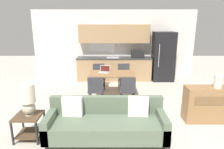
{
  "coord_description": "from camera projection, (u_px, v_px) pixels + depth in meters",
  "views": [
    {
      "loc": [
        -0.08,
        -3.4,
        2.25
      ],
      "look_at": [
        -0.06,
        1.5,
        0.95
      ],
      "focal_mm": 32.0,
      "sensor_mm": 36.0,
      "label": 1
    }
  ],
  "objects": [
    {
      "name": "refrigerator",
      "position": [
        162.0,
        57.0,
        7.73
      ],
      "size": [
        0.81,
        0.71,
        1.88
      ],
      "color": "black",
      "rests_on": "ground_plane"
    },
    {
      "name": "credenza",
      "position": [
        211.0,
        104.0,
        4.6
      ],
      "size": [
        1.28,
        0.41,
        0.82
      ],
      "color": "olive",
      "rests_on": "ground_plane"
    },
    {
      "name": "wall_back",
      "position": [
        113.0,
        45.0,
        7.99
      ],
      "size": [
        6.4,
        0.07,
        2.7
      ],
      "color": "silver",
      "rests_on": "ground_plane"
    },
    {
      "name": "kitchen_counter",
      "position": [
        114.0,
        59.0,
        7.83
      ],
      "size": [
        2.9,
        0.65,
        2.15
      ],
      "color": "tan",
      "rests_on": "ground_plane"
    },
    {
      "name": "dining_chair_far_left",
      "position": [
        98.0,
        75.0,
        6.82
      ],
      "size": [
        0.47,
        0.47,
        0.85
      ],
      "rotation": [
        0.0,
        0.0,
        0.13
      ],
      "color": "#38383D",
      "rests_on": "ground_plane"
    },
    {
      "name": "table_lamp",
      "position": [
        27.0,
        99.0,
        3.78
      ],
      "size": [
        0.28,
        0.28,
        0.62
      ],
      "color": "#B2A893",
      "rests_on": "side_table"
    },
    {
      "name": "ground_plane",
      "position": [
        115.0,
        142.0,
        3.86
      ],
      "size": [
        20.0,
        20.0,
        0.0
      ],
      "primitive_type": "plane",
      "color": "beige"
    },
    {
      "name": "couch",
      "position": [
        105.0,
        123.0,
        3.93
      ],
      "size": [
        2.29,
        0.8,
        0.82
      ],
      "color": "#3D2D1E",
      "rests_on": "ground_plane"
    },
    {
      "name": "dining_table",
      "position": [
        111.0,
        75.0,
        6.05
      ],
      "size": [
        1.34,
        0.82,
        0.75
      ],
      "color": "olive",
      "rests_on": "ground_plane"
    },
    {
      "name": "dining_chair_far_right",
      "position": [
        123.0,
        75.0,
        6.82
      ],
      "size": [
        0.45,
        0.45,
        0.85
      ],
      "rotation": [
        0.0,
        0.0,
        0.08
      ],
      "color": "#38383D",
      "rests_on": "ground_plane"
    },
    {
      "name": "dining_chair_near_right",
      "position": [
        127.0,
        89.0,
        5.38
      ],
      "size": [
        0.42,
        0.42,
        0.85
      ],
      "rotation": [
        0.0,
        0.0,
        3.13
      ],
      "color": "#38383D",
      "rests_on": "ground_plane"
    },
    {
      "name": "dining_chair_near_left",
      "position": [
        95.0,
        89.0,
        5.37
      ],
      "size": [
        0.42,
        0.42,
        0.85
      ],
      "rotation": [
        0.0,
        0.0,
        3.15
      ],
      "color": "#38383D",
      "rests_on": "ground_plane"
    },
    {
      "name": "side_table",
      "position": [
        28.0,
        123.0,
        3.89
      ],
      "size": [
        0.5,
        0.5,
        0.5
      ],
      "color": "brown",
      "rests_on": "ground_plane"
    },
    {
      "name": "laptop",
      "position": [
        104.0,
        71.0,
        6.13
      ],
      "size": [
        0.38,
        0.33,
        0.2
      ],
      "rotation": [
        0.0,
        0.0,
        -0.27
      ],
      "color": "#B7BABC",
      "rests_on": "dining_table"
    },
    {
      "name": "vase",
      "position": [
        217.0,
        81.0,
        4.41
      ],
      "size": [
        0.19,
        0.19,
        0.33
      ],
      "color": "beige",
      "rests_on": "credenza"
    }
  ]
}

